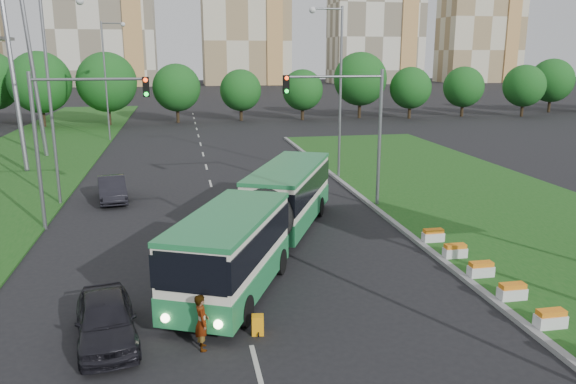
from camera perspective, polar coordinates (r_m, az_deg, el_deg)
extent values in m
plane|color=black|center=(22.95, 2.25, -8.76)|extent=(360.00, 360.00, 0.00)
cube|color=#174C15|center=(34.85, 20.42, -1.58)|extent=(14.00, 60.00, 0.15)
cube|color=gray|center=(31.85, 9.64, -2.26)|extent=(0.30, 60.00, 0.18)
cube|color=#174C15|center=(48.29, -26.43, 1.92)|extent=(12.00, 110.00, 0.10)
cylinder|color=slate|center=(32.98, 9.28, 5.26)|extent=(0.20, 0.20, 8.00)
cylinder|color=slate|center=(31.81, 4.78, 11.60)|extent=(5.50, 0.14, 0.14)
cube|color=black|center=(31.21, -0.20, 10.87)|extent=(0.32, 0.32, 1.00)
cylinder|color=slate|center=(30.86, -24.13, 3.65)|extent=(0.20, 0.20, 8.00)
cylinder|color=slate|center=(29.98, -19.61, 10.73)|extent=(5.50, 0.14, 0.14)
cube|color=black|center=(29.72, -14.23, 10.31)|extent=(0.32, 0.32, 1.00)
cube|color=beige|center=(181.42, 8.93, 18.33)|extent=(27.00, 15.00, 47.00)
cube|color=beige|center=(195.54, 19.02, 16.40)|extent=(24.00, 14.00, 40.00)
cube|color=silver|center=(20.56, -0.97, -6.09)|extent=(2.58, 7.13, 2.79)
cube|color=silver|center=(29.24, -4.05, -0.06)|extent=(2.58, 8.68, 2.79)
cylinder|color=black|center=(24.51, -2.65, -2.92)|extent=(2.58, 1.29, 2.58)
cube|color=#217540|center=(20.90, -0.96, -8.49)|extent=(2.67, 7.18, 0.98)
cube|color=#217540|center=(29.48, -4.02, -1.81)|extent=(2.67, 8.73, 0.98)
cube|color=black|center=(20.41, -0.98, -4.86)|extent=(2.67, 7.18, 1.09)
cube|color=black|center=(29.13, -4.06, 0.83)|extent=(2.67, 8.73, 1.09)
imported|color=black|center=(18.85, -18.03, -12.20)|extent=(2.51, 4.70, 1.52)
imported|color=black|center=(36.15, -17.45, 0.30)|extent=(2.29, 4.76, 1.50)
imported|color=gray|center=(17.70, -8.76, -12.93)|extent=(0.48, 0.68, 1.79)
cube|color=#FF9D0D|center=(18.60, -3.09, -13.33)|extent=(0.38, 0.33, 0.66)
cylinder|color=black|center=(18.58, -3.01, -14.25)|extent=(0.04, 0.15, 0.15)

